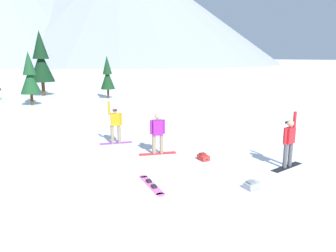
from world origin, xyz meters
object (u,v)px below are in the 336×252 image
(snowboarder_background, at_px, (115,124))
(backpack_grey, at_px, (252,185))
(backpack_red, at_px, (203,157))
(pine_tree_young, at_px, (107,75))
(pine_tree_short, at_px, (30,76))
(snowboarder_midground, at_px, (158,133))
(pine_tree_broad, at_px, (41,61))
(snowboarder_foreground, at_px, (289,142))
(loose_snowboard_near_left, at_px, (151,185))

(snowboarder_background, bearing_deg, backpack_grey, -76.06)
(backpack_red, bearing_deg, pine_tree_young, 80.98)
(pine_tree_young, bearing_deg, pine_tree_short, -169.82)
(snowboarder_midground, bearing_deg, backpack_red, -54.24)
(backpack_red, height_order, pine_tree_broad, pine_tree_broad)
(snowboarder_background, bearing_deg, snowboarder_foreground, -55.56)
(backpack_red, bearing_deg, snowboarder_background, 117.42)
(loose_snowboard_near_left, height_order, pine_tree_broad, pine_tree_broad)
(loose_snowboard_near_left, relative_size, pine_tree_young, 0.45)
(backpack_grey, bearing_deg, snowboarder_background, 103.94)
(backpack_grey, distance_m, pine_tree_broad, 28.67)
(snowboarder_background, relative_size, pine_tree_young, 0.49)
(backpack_grey, bearing_deg, snowboarder_midground, 100.03)
(backpack_red, relative_size, pine_tree_young, 0.13)
(backpack_red, relative_size, pine_tree_broad, 0.08)
(backpack_grey, xyz_separation_m, backpack_red, (0.35, 2.99, -0.01))
(snowboarder_background, bearing_deg, loose_snowboard_near_left, -98.66)
(snowboarder_foreground, xyz_separation_m, snowboarder_midground, (-3.33, 3.80, -0.06))
(loose_snowboard_near_left, distance_m, pine_tree_short, 20.23)
(snowboarder_foreground, relative_size, backpack_grey, 3.85)
(loose_snowboard_near_left, distance_m, pine_tree_young, 22.29)
(snowboarder_foreground, height_order, pine_tree_young, pine_tree_young)
(snowboarder_background, relative_size, loose_snowboard_near_left, 1.07)
(snowboarder_foreground, height_order, backpack_red, snowboarder_foreground)
(pine_tree_young, height_order, pine_tree_short, pine_tree_short)
(backpack_red, bearing_deg, pine_tree_broad, 94.38)
(snowboarder_background, bearing_deg, backpack_red, -62.58)
(backpack_grey, distance_m, backpack_red, 3.01)
(loose_snowboard_near_left, bearing_deg, pine_tree_young, 74.09)
(pine_tree_short, bearing_deg, pine_tree_young, 10.18)
(snowboarder_background, distance_m, backpack_grey, 7.27)
(snowboarder_foreground, height_order, backpack_grey, snowboarder_foreground)
(pine_tree_young, bearing_deg, pine_tree_broad, 134.14)
(snowboarder_foreground, relative_size, pine_tree_short, 0.46)
(backpack_grey, relative_size, backpack_red, 1.01)
(snowboarder_foreground, xyz_separation_m, pine_tree_short, (-6.05, 21.04, 1.45))
(snowboarder_background, height_order, loose_snowboard_near_left, snowboarder_background)
(snowboarder_midground, xyz_separation_m, snowboarder_background, (-0.93, 2.41, 0.03))
(pine_tree_short, bearing_deg, snowboarder_background, -83.10)
(snowboarder_foreground, relative_size, snowboarder_midground, 1.19)
(pine_tree_broad, bearing_deg, snowboarder_midground, -88.10)
(snowboarder_midground, relative_size, pine_tree_short, 0.39)
(snowboarder_midground, relative_size, pine_tree_broad, 0.26)
(snowboarder_background, distance_m, pine_tree_broad, 21.56)
(backpack_red, height_order, pine_tree_young, pine_tree_young)
(pine_tree_young, bearing_deg, loose_snowboard_near_left, -105.91)
(pine_tree_young, relative_size, pine_tree_short, 0.92)
(loose_snowboard_near_left, xyz_separation_m, backpack_grey, (2.54, -1.78, 0.11))
(snowboarder_midground, bearing_deg, backpack_grey, -79.97)
(loose_snowboard_near_left, bearing_deg, pine_tree_short, 92.84)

